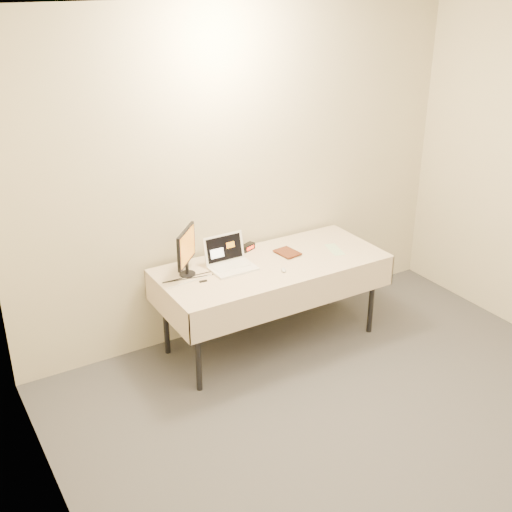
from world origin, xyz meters
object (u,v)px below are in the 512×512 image
laptop (229,260)px  book (280,245)px  monitor (186,249)px  table (272,270)px

laptop → book: laptop is taller
book → monitor: bearing=167.6°
laptop → book: 0.46m
laptop → monitor: size_ratio=0.93×
monitor → book: 0.81m
monitor → book: monitor is taller
table → monitor: monitor is taller
monitor → book: (0.80, -0.08, -0.12)m
table → book: bearing=30.1°
monitor → book: bearing=-52.6°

